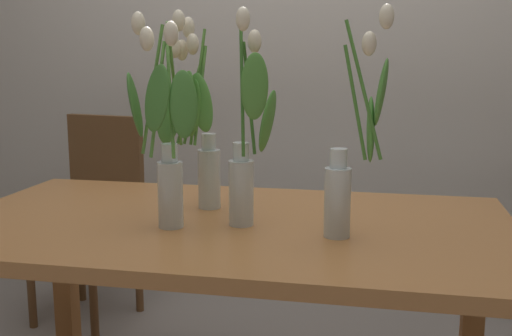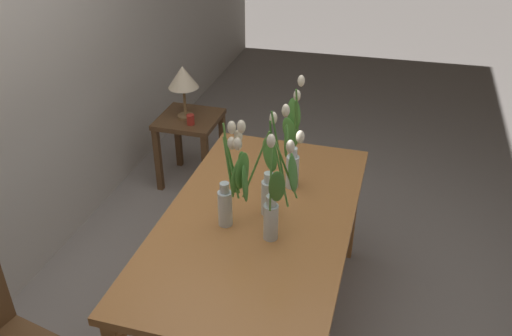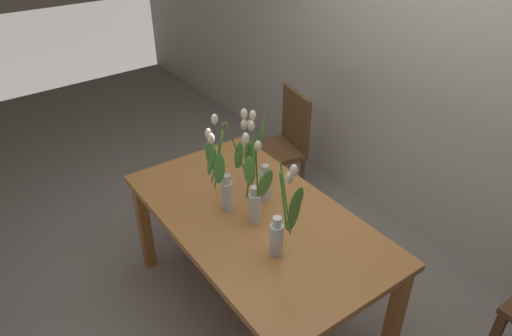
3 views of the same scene
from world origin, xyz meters
name	(u,v)px [view 1 (image 1 of 3)]	position (x,y,z in m)	size (l,w,h in m)	color
room_wall_rear	(300,26)	(0.00, 1.48, 1.35)	(9.00, 0.10, 2.70)	beige
dining_table	(228,251)	(0.00, 0.00, 0.65)	(1.60, 0.90, 0.74)	#B7753D
tulip_vase_0	(350,166)	(0.35, -0.09, 0.93)	(0.16, 0.13, 0.58)	silver
tulip_vase_1	(166,141)	(-0.14, -0.11, 0.98)	(0.22, 0.27, 0.59)	silver
tulip_vase_2	(200,135)	(-0.11, 0.09, 0.97)	(0.15, 0.17, 0.57)	silver
tulip_vase_3	(246,158)	(0.07, -0.05, 0.93)	(0.13, 0.16, 0.58)	silver
dining_chair	(94,205)	(-0.87, 0.90, 0.52)	(0.47, 0.47, 0.93)	brown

